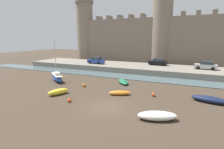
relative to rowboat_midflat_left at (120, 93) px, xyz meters
name	(u,v)px	position (x,y,z in m)	size (l,w,h in m)	color
ground_plane	(106,107)	(0.27, -4.52, -0.31)	(160.00, 160.00, 0.00)	#423528
water_channel	(143,78)	(0.27, 10.82, -0.26)	(80.00, 4.50, 0.10)	slate
quay_road	(151,69)	(0.27, 18.07, 0.30)	(61.18, 10.00, 1.23)	gray
castle	(161,36)	(0.27, 29.78, 7.73)	(55.03, 5.84, 22.22)	gray
rowboat_midflat_left	(120,93)	(0.00, 0.00, 0.00)	(2.99, 2.04, 0.59)	orange
sailboat_midflat_right	(57,77)	(-12.73, 2.52, 0.39)	(4.86, 4.06, 7.03)	#234793
rowboat_midflat_centre	(123,81)	(-1.76, 5.95, -0.01)	(3.18, 3.82, 0.57)	#1E6B47
rowboat_foreground_right	(210,99)	(10.54, 1.73, 0.08)	(4.15, 2.07, 0.75)	#141E3D
rowboat_foreground_left	(157,116)	(5.77, -5.19, 0.10)	(3.87, 2.62, 0.79)	silver
rowboat_near_channel_right	(58,92)	(-7.46, -3.18, 0.09)	(2.09, 3.03, 0.78)	yellow
mooring_buoy_off_centre	(69,100)	(-4.40, -4.83, -0.09)	(0.44, 0.44, 0.44)	#E04C1E
mooring_buoy_mid_mud	(153,95)	(4.15, 1.29, -0.08)	(0.47, 0.47, 0.47)	#E04C1E
mooring_buoy_near_channel	(84,85)	(-6.46, 1.42, -0.06)	(0.51, 0.51, 0.51)	orange
car_quay_east	(206,65)	(10.99, 18.66, 1.70)	(4.19, 2.06, 1.62)	#B2B5B7
car_quay_centre_west	(96,60)	(-12.94, 16.72, 1.70)	(4.19, 2.06, 1.62)	#263F99
car_quay_west	(158,62)	(1.34, 20.30, 1.70)	(4.19, 2.06, 1.62)	black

